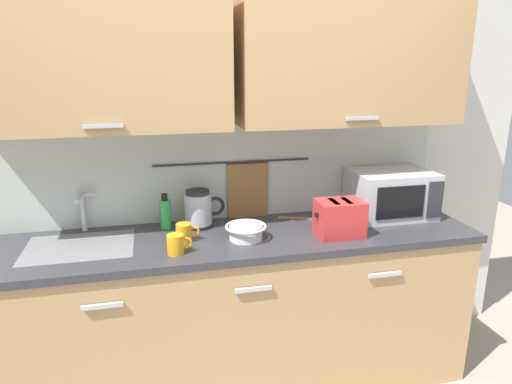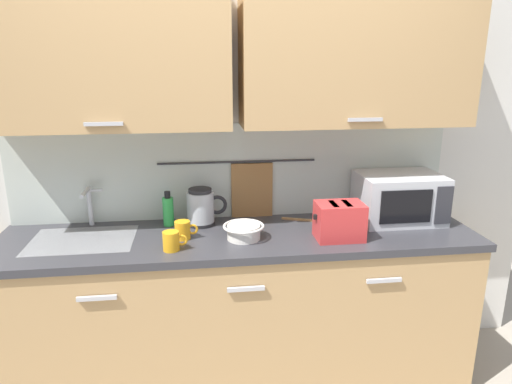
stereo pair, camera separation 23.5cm
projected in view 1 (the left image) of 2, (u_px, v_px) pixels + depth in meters
The scene contains 11 objects.
counter_unit at pixel (239, 309), 2.56m from camera, with size 2.53×0.64×0.90m.
back_wall_assembly at pixel (231, 112), 2.49m from camera, with size 3.70×0.41×2.50m.
sink_faucet at pixel (82, 206), 2.44m from camera, with size 0.09×0.17×0.22m.
microwave at pixel (391, 194), 2.70m from camera, with size 0.46×0.35×0.27m.
electric_kettle at pixel (199, 209), 2.53m from camera, with size 0.23×0.16×0.21m.
dish_soap_bottle at pixel (165, 213), 2.51m from camera, with size 0.06×0.06×0.20m.
mug_near_sink at pixel (176, 244), 2.19m from camera, with size 0.12×0.08×0.09m.
mixing_bowl at pixel (246, 231), 2.36m from camera, with size 0.21×0.21×0.08m.
toaster at pixel (340, 218), 2.40m from camera, with size 0.26×0.17×0.19m.
mug_by_kettle at pixel (185, 233), 2.33m from camera, with size 0.12×0.08×0.09m.
wooden_spoon at pixel (308, 218), 2.67m from camera, with size 0.27×0.12×0.01m.
Camera 1 is at (-0.44, -1.94, 1.79)m, focal length 32.36 mm.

